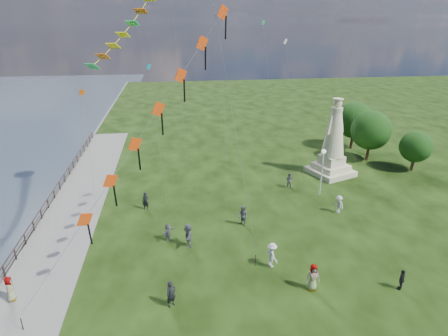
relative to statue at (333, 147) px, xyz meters
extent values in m
cube|color=slate|center=(-28.99, -8.33, -3.41)|extent=(0.30, 160.00, 0.60)
cube|color=slate|center=(-26.49, -10.33, -3.16)|extent=(5.00, 60.00, 0.10)
cylinder|color=black|center=(-28.79, -14.33, -2.71)|extent=(0.11, 0.11, 1.00)
cylinder|color=black|center=(-28.79, -12.33, -2.71)|extent=(0.11, 0.11, 1.00)
cylinder|color=black|center=(-28.79, -10.33, -2.71)|extent=(0.11, 0.11, 1.00)
cylinder|color=black|center=(-28.79, -8.33, -2.71)|extent=(0.11, 0.11, 1.00)
cylinder|color=black|center=(-28.79, -6.33, -2.71)|extent=(0.11, 0.11, 1.00)
cylinder|color=black|center=(-28.79, -4.33, -2.71)|extent=(0.11, 0.11, 1.00)
cylinder|color=black|center=(-28.79, -2.33, -2.71)|extent=(0.11, 0.11, 1.00)
cylinder|color=black|center=(-28.79, -0.33, -2.71)|extent=(0.11, 0.11, 1.00)
cylinder|color=black|center=(-28.79, 1.67, -2.71)|extent=(0.11, 0.11, 1.00)
cylinder|color=black|center=(-28.79, 3.67, -2.71)|extent=(0.11, 0.11, 1.00)
cylinder|color=black|center=(-28.79, 5.67, -2.71)|extent=(0.11, 0.11, 1.00)
cylinder|color=black|center=(-28.79, 7.67, -2.71)|extent=(0.11, 0.11, 1.00)
cylinder|color=black|center=(-28.79, 9.67, -2.71)|extent=(0.11, 0.11, 1.00)
cylinder|color=black|center=(-28.79, 11.67, -2.71)|extent=(0.11, 0.11, 1.00)
cylinder|color=black|center=(-28.79, 13.67, -2.71)|extent=(0.11, 0.11, 1.00)
cylinder|color=black|center=(-28.79, 15.67, -2.71)|extent=(0.11, 0.11, 1.00)
cylinder|color=black|center=(-28.79, 17.67, -2.71)|extent=(0.11, 0.11, 1.00)
cube|color=black|center=(-28.79, -8.33, -2.23)|extent=(0.06, 52.00, 0.06)
cube|color=black|center=(-28.79, -8.33, -2.66)|extent=(0.06, 52.00, 0.06)
cube|color=beige|center=(0.00, 0.00, -2.91)|extent=(5.37, 5.37, 0.60)
cube|color=beige|center=(0.00, 0.00, -2.31)|extent=(4.09, 4.09, 0.60)
cube|color=beige|center=(0.00, 0.00, -1.52)|extent=(2.81, 2.81, 0.99)
cylinder|color=beige|center=(0.00, 0.00, 4.14)|extent=(1.54, 1.54, 0.40)
sphere|color=beige|center=(0.00, 0.00, 4.75)|extent=(0.91, 0.91, 0.91)
cylinder|color=beige|center=(0.00, 0.00, 5.23)|extent=(1.09, 1.09, 0.10)
cylinder|color=silver|center=(-3.20, -4.98, -1.02)|extent=(0.13, 0.13, 4.38)
sphere|color=white|center=(-3.20, -4.98, 1.31)|extent=(0.44, 0.44, 0.44)
cylinder|color=#382314|center=(6.28, 3.61, -2.03)|extent=(0.36, 0.36, 2.35)
sphere|color=#0E340E|center=(6.28, 3.61, 0.61)|extent=(4.69, 4.69, 4.69)
cylinder|color=#382314|center=(9.69, -0.30, -2.33)|extent=(0.36, 0.36, 1.76)
sphere|color=#0E340E|center=(9.69, -0.30, -0.35)|extent=(3.51, 3.51, 3.51)
cylinder|color=#382314|center=(6.44, 8.25, -2.01)|extent=(0.36, 0.36, 2.39)
sphere|color=#0E340E|center=(6.44, 8.25, 0.68)|extent=(4.78, 4.78, 4.78)
imported|color=black|center=(-17.84, -18.47, -2.34)|extent=(0.75, 0.69, 1.73)
imported|color=#595960|center=(-11.82, -9.76, -2.32)|extent=(0.92, 1.01, 1.77)
imported|color=silver|center=(-10.89, -15.54, -2.29)|extent=(0.95, 1.32, 1.83)
imported|color=black|center=(-3.35, -19.03, -2.48)|extent=(0.93, 0.89, 1.46)
imported|color=#595960|center=(-8.96, -18.25, -2.28)|extent=(0.91, 0.57, 1.84)
imported|color=#595960|center=(-17.99, -11.16, -2.48)|extent=(1.24, 1.43, 1.45)
imported|color=black|center=(-19.98, -5.68, -2.36)|extent=(0.71, 0.57, 1.69)
imported|color=#595960|center=(-5.62, -2.71, -2.43)|extent=(0.88, 0.85, 1.56)
imported|color=silver|center=(-2.96, -8.72, -2.38)|extent=(0.89, 1.19, 1.64)
imported|color=#595960|center=(-27.49, -16.69, -2.38)|extent=(0.57, 0.85, 1.65)
imported|color=#595960|center=(-16.48, -12.15, -2.27)|extent=(0.85, 1.78, 1.87)
cylinder|color=black|center=(-25.99, -19.33, -2.76)|extent=(0.06, 0.06, 0.90)
cube|color=#F6450E|center=(-22.51, -16.81, 2.14)|extent=(0.87, 0.64, 1.03)
cube|color=black|center=(-22.33, -16.91, 1.19)|extent=(0.10, 0.28, 1.48)
cube|color=#F6450E|center=(-21.02, -15.73, 4.00)|extent=(0.87, 0.64, 1.03)
cube|color=black|center=(-20.84, -15.83, 3.05)|extent=(0.10, 0.28, 1.48)
cube|color=#F6450E|center=(-19.53, -14.65, 5.86)|extent=(0.87, 0.64, 1.03)
cube|color=black|center=(-19.35, -14.75, 4.91)|extent=(0.10, 0.28, 1.48)
cube|color=#F6450E|center=(-18.04, -13.57, 7.72)|extent=(0.87, 0.64, 1.03)
cube|color=black|center=(-17.86, -13.67, 6.77)|extent=(0.10, 0.28, 1.48)
cube|color=#F6450E|center=(-16.55, -12.49, 9.59)|extent=(0.87, 0.64, 1.03)
cube|color=black|center=(-16.37, -12.59, 8.64)|extent=(0.10, 0.28, 1.48)
cube|color=#F6450E|center=(-15.06, -11.41, 11.45)|extent=(0.87, 0.64, 1.03)
cube|color=black|center=(-14.88, -11.51, 10.50)|extent=(0.10, 0.28, 1.48)
cube|color=#F6450E|center=(-13.57, -10.33, 13.31)|extent=(0.87, 0.64, 1.03)
cube|color=black|center=(-13.39, -10.43, 12.36)|extent=(0.10, 0.28, 1.48)
cylinder|color=black|center=(-11.99, -15.33, -2.76)|extent=(0.06, 0.06, 0.90)
cube|color=#E95A0F|center=(-18.51, -16.21, 13.24)|extent=(0.68, 0.69, 0.25)
cube|color=green|center=(-18.92, -16.75, 12.69)|extent=(0.67, 0.69, 0.26)
cube|color=yellow|center=(-19.35, -17.28, 12.17)|extent=(0.65, 0.69, 0.28)
cube|color=yellow|center=(-19.79, -17.80, 11.70)|extent=(0.64, 0.68, 0.29)
cube|color=#E95A0F|center=(-20.22, -18.32, 11.28)|extent=(0.62, 0.67, 0.30)
cube|color=green|center=(-20.65, -18.83, 10.90)|extent=(0.60, 0.66, 0.31)
cube|color=teal|center=(-19.14, 0.13, 8.76)|extent=(0.51, 0.39, 0.57)
cylinder|color=#595959|center=(-18.64, -2.37, 2.80)|extent=(1.02, 5.02, 11.92)
cube|color=silver|center=(-5.51, 1.72, 10.86)|extent=(0.51, 0.39, 0.57)
cylinder|color=#595959|center=(-5.01, -0.78, 3.85)|extent=(1.02, 5.02, 14.02)
cylinder|color=#595959|center=(1.64, 4.91, 8.21)|extent=(1.02, 5.02, 22.74)
cylinder|color=#595959|center=(-16.22, 6.49, 7.76)|extent=(1.02, 5.02, 21.83)
cube|color=green|center=(-5.57, 11.16, 12.59)|extent=(0.51, 0.39, 0.57)
cylinder|color=#595959|center=(-5.07, 8.66, 4.72)|extent=(1.02, 5.02, 15.75)
cube|color=#E95A0F|center=(-25.11, -1.51, 6.81)|extent=(0.51, 0.39, 0.57)
cylinder|color=#595959|center=(-24.61, -4.01, 1.83)|extent=(1.02, 5.01, 9.97)
cylinder|color=#595959|center=(-11.72, 5.09, 11.00)|extent=(1.02, 5.02, 28.32)
cylinder|color=#595959|center=(2.63, 2.62, 6.53)|extent=(1.02, 5.02, 19.37)
camera|label=1|loc=(-17.27, -36.67, 12.79)|focal=30.00mm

